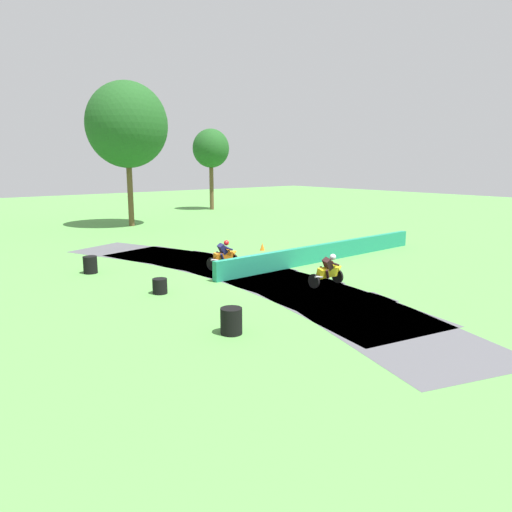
% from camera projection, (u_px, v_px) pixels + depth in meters
% --- Properties ---
extents(ground_plane, '(120.00, 120.00, 0.00)m').
position_uv_depth(ground_plane, '(253.00, 275.00, 22.14)').
color(ground_plane, '#569947').
extents(track_asphalt, '(7.06, 25.21, 0.01)m').
position_uv_depth(track_asphalt, '(242.00, 277.00, 21.73)').
color(track_asphalt, '#515156').
rests_on(track_asphalt, ground).
extents(safety_barrier, '(14.40, 0.58, 0.90)m').
position_uv_depth(safety_barrier, '(326.00, 252.00, 25.25)').
color(safety_barrier, '#1E8466').
rests_on(safety_barrier, ground).
extents(motorcycle_lead_yellow, '(1.69, 0.79, 1.43)m').
position_uv_depth(motorcycle_lead_yellow, '(329.00, 270.00, 20.05)').
color(motorcycle_lead_yellow, black).
rests_on(motorcycle_lead_yellow, ground).
extents(motorcycle_chase_orange, '(1.68, 0.71, 1.42)m').
position_uv_depth(motorcycle_chase_orange, '(225.00, 255.00, 23.37)').
color(motorcycle_chase_orange, black).
rests_on(motorcycle_chase_orange, ground).
extents(tire_stack_near, '(0.66, 0.66, 0.80)m').
position_uv_depth(tire_stack_near, '(231.00, 321.00, 14.45)').
color(tire_stack_near, black).
rests_on(tire_stack_near, ground).
extents(tire_stack_mid_a, '(0.58, 0.58, 0.60)m').
position_uv_depth(tire_stack_mid_a, '(160.00, 286.00, 18.90)').
color(tire_stack_mid_a, black).
rests_on(tire_stack_mid_a, ground).
extents(tire_stack_mid_b, '(0.64, 0.64, 0.80)m').
position_uv_depth(tire_stack_mid_b, '(90.00, 265.00, 22.34)').
color(tire_stack_mid_b, black).
rests_on(tire_stack_mid_b, ground).
extents(traffic_cone, '(0.28, 0.28, 0.44)m').
position_uv_depth(traffic_cone, '(262.00, 247.00, 28.17)').
color(traffic_cone, orange).
rests_on(traffic_cone, ground).
extents(tree_far_left, '(6.31, 6.31, 11.24)m').
position_uv_depth(tree_far_left, '(127.00, 125.00, 37.50)').
color(tree_far_left, brown).
rests_on(tree_far_left, ground).
extents(tree_mid_rise, '(3.88, 3.88, 8.56)m').
position_uv_depth(tree_mid_rise, '(211.00, 149.00, 51.26)').
color(tree_mid_rise, brown).
rests_on(tree_mid_rise, ground).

